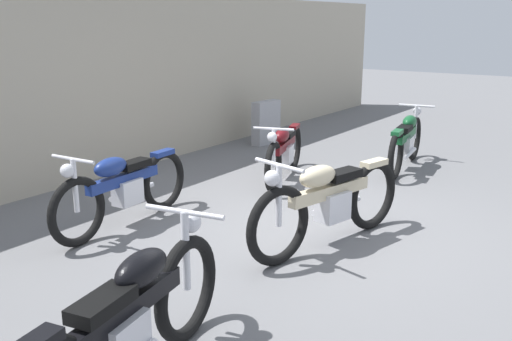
{
  "coord_description": "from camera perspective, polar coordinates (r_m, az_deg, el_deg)",
  "views": [
    {
      "loc": [
        -5.16,
        -2.87,
        2.24
      ],
      "look_at": [
        -0.01,
        0.77,
        0.55
      ],
      "focal_mm": 39.27,
      "sensor_mm": 36.0,
      "label": 1
    }
  ],
  "objects": [
    {
      "name": "building_wall",
      "position": [
        8.43,
        -16.91,
        8.19
      ],
      "size": [
        18.0,
        0.3,
        2.66
      ],
      "primitive_type": "cube",
      "color": "#B2A893",
      "rests_on": "ground_plane"
    },
    {
      "name": "ground_plane",
      "position": [
        6.31,
        5.78,
        -5.87
      ],
      "size": [
        40.0,
        40.0,
        0.0
      ],
      "primitive_type": "plane",
      "color": "slate"
    },
    {
      "name": "motorcycle_green",
      "position": [
        8.97,
        15.07,
        2.94
      ],
      "size": [
        2.05,
        0.63,
        0.92
      ],
      "rotation": [
        0.0,
        0.0,
        0.15
      ],
      "color": "black",
      "rests_on": "ground_plane"
    },
    {
      "name": "stone_marker",
      "position": [
        10.48,
        1.04,
        4.92
      ],
      "size": [
        0.63,
        0.25,
        0.8
      ],
      "primitive_type": "cube",
      "rotation": [
        0.0,
        0.0,
        -0.08
      ],
      "color": "#9E9EA3",
      "rests_on": "ground_plane"
    },
    {
      "name": "motorcycle_maroon",
      "position": [
        8.06,
        2.89,
        1.98
      ],
      "size": [
        1.89,
        0.83,
        0.88
      ],
      "rotation": [
        0.0,
        0.0,
        3.47
      ],
      "color": "black",
      "rests_on": "ground_plane"
    },
    {
      "name": "motorcycle_black",
      "position": [
        3.58,
        -12.95,
        -15.01
      ],
      "size": [
        2.17,
        0.73,
        0.99
      ],
      "rotation": [
        0.0,
        0.0,
        0.2
      ],
      "color": "black",
      "rests_on": "ground_plane"
    },
    {
      "name": "helmet",
      "position": [
        9.44,
        2.55,
        2.11
      ],
      "size": [
        0.27,
        0.27,
        0.27
      ],
      "primitive_type": "sphere",
      "color": "black",
      "rests_on": "ground_plane"
    },
    {
      "name": "motorcycle_blue",
      "position": [
        6.38,
        -13.42,
        -1.72
      ],
      "size": [
        2.08,
        0.58,
        0.93
      ],
      "rotation": [
        0.0,
        0.0,
        3.22
      ],
      "color": "black",
      "rests_on": "ground_plane"
    },
    {
      "name": "motorcycle_cream",
      "position": [
        5.71,
        7.37,
        -3.1
      ],
      "size": [
        2.18,
        0.76,
        0.99
      ],
      "rotation": [
        0.0,
        0.0,
        2.91
      ],
      "color": "black",
      "rests_on": "ground_plane"
    }
  ]
}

